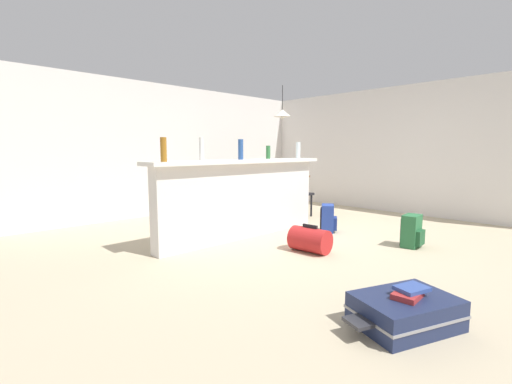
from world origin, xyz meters
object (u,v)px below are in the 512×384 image
Objects in this scene: dining_table at (277,180)px; bottle_blue at (241,149)px; bottle_white at (201,149)px; dining_chair_far_side at (260,185)px; backpack_blue at (328,219)px; bottle_green at (268,152)px; dining_chair_near_partition at (296,189)px; pendant_lamp at (282,113)px; suitcase_flat_navy at (405,311)px; duffel_bag_red at (310,240)px; book_stack at (409,292)px; bottle_clear at (298,150)px; backpack_green at (412,232)px; bottle_amber at (164,150)px.

bottle_blue is at bearing -151.59° from dining_table.
dining_chair_far_side is at bearing 29.99° from bottle_white.
backpack_blue is at bearing -30.43° from bottle_blue.
bottle_green reaches higher than dining_chair_near_partition.
pendant_lamp reaches higher than suitcase_flat_navy.
suitcase_flat_navy is 1.90m from duffel_bag_red.
bottle_blue reaches higher than dining_chair_near_partition.
bottle_white is 3.04m from book_stack.
suitcase_flat_navy is at bearing -95.75° from bottle_white.
bottle_white is at bearing -150.01° from dining_chair_far_side.
bottle_clear reaches higher than duffel_bag_red.
pendant_lamp reaches higher than bottle_white.
bottle_blue is at bearing 71.89° from suitcase_flat_navy.
bottle_green is 0.31× the size of pendant_lamp.
pendant_lamp is (0.69, 0.97, 0.72)m from bottle_clear.
duffel_bag_red is (-1.74, -1.65, -0.36)m from dining_chair_near_partition.
backpack_green is at bearing -104.22° from dining_chair_near_partition.
bottle_blue is 0.32× the size of suitcase_flat_navy.
bottle_amber reaches higher than backpack_green.
bottle_green is 0.77× the size of bottle_clear.
bottle_amber is 2.87m from book_stack.
bottle_amber reaches higher than dining_chair_far_side.
bottle_amber is 1.06× the size of bottle_clear.
bottle_clear reaches higher than bottle_green.
dining_chair_far_side is at bearing 56.83° from suitcase_flat_navy.
bottle_clear is 1.25m from backpack_blue.
pendant_lamp is 4.99m from book_stack.
bottle_clear is at bearing -2.77° from bottle_white.
bottle_white is 0.98× the size of book_stack.
bottle_green is 1.38m from backpack_blue.
dining_table reaches higher than duffel_bag_red.
dining_chair_near_partition is at bearing 50.11° from book_stack.
dining_chair_far_side is at bearing 79.12° from backpack_green.
dining_table is 2.19× the size of duffel_bag_red.
suitcase_flat_navy is 2.95× the size of book_stack.
dining_chair_far_side is (2.52, 1.45, -0.75)m from bottle_white.
bottle_white is 0.33× the size of suitcase_flat_navy.
bottle_white is (0.66, 0.19, 0.01)m from bottle_amber.
dining_chair_far_side is at bearing 67.40° from bottle_clear.
dining_chair_far_side is (0.64, 1.54, -0.73)m from bottle_clear.
dining_chair_near_partition is at bearing 75.78° from backpack_green.
dining_chair_near_partition reaches higher than backpack_green.
bottle_green is at bearing 66.92° from duffel_bag_red.
dining_chair_far_side is at bearing 57.07° from book_stack.
bottle_green is 1.76m from pendant_lamp.
backpack_blue is (-0.71, -1.71, -0.44)m from dining_table.
backpack_blue is at bearing -108.10° from dining_chair_far_side.
bottle_clear is at bearing 51.79° from suitcase_flat_navy.
dining_table is at bearing 53.84° from book_stack.
dining_table is 2.85m from duffel_bag_red.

